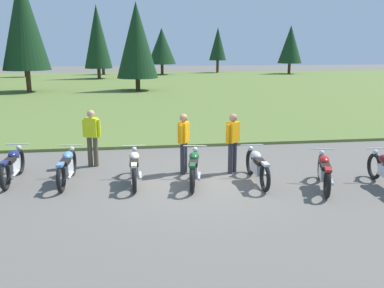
% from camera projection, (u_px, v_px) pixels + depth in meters
% --- Properties ---
extents(ground_plane, '(140.00, 140.00, 0.00)m').
position_uv_depth(ground_plane, '(195.00, 183.00, 10.77)').
color(ground_plane, '#605B54').
extents(grass_moorland, '(80.00, 44.00, 0.10)m').
position_uv_depth(grass_moorland, '(150.00, 88.00, 35.78)').
color(grass_moorland, '#5B7033').
rests_on(grass_moorland, ground).
extents(forest_treeline, '(38.30, 26.18, 8.84)m').
position_uv_depth(forest_treeline, '(100.00, 38.00, 40.21)').
color(forest_treeline, '#47331E').
rests_on(forest_treeline, ground).
extents(motorcycle_navy, '(0.62, 2.10, 0.88)m').
position_uv_depth(motorcycle_navy, '(13.00, 165.00, 10.83)').
color(motorcycle_navy, black).
rests_on(motorcycle_navy, ground).
extents(motorcycle_sky_blue, '(0.62, 2.10, 0.88)m').
position_uv_depth(motorcycle_sky_blue, '(67.00, 167.00, 10.69)').
color(motorcycle_sky_blue, black).
rests_on(motorcycle_sky_blue, ground).
extents(motorcycle_cream, '(0.62, 2.10, 0.88)m').
position_uv_depth(motorcycle_cream, '(134.00, 167.00, 10.64)').
color(motorcycle_cream, black).
rests_on(motorcycle_cream, ground).
extents(motorcycle_british_green, '(0.68, 2.08, 0.88)m').
position_uv_depth(motorcycle_british_green, '(194.00, 167.00, 10.63)').
color(motorcycle_british_green, black).
rests_on(motorcycle_british_green, ground).
extents(motorcycle_silver, '(0.62, 2.10, 0.88)m').
position_uv_depth(motorcycle_silver, '(257.00, 166.00, 10.73)').
color(motorcycle_silver, black).
rests_on(motorcycle_silver, ground).
extents(motorcycle_red, '(0.89, 2.02, 0.88)m').
position_uv_depth(motorcycle_red, '(324.00, 171.00, 10.29)').
color(motorcycle_red, black).
rests_on(motorcycle_red, ground).
extents(rider_near_row_end, '(0.36, 0.50, 1.67)m').
position_uv_depth(rider_near_row_end, '(184.00, 140.00, 11.43)').
color(rider_near_row_end, '#2D2D38').
rests_on(rider_near_row_end, ground).
extents(rider_in_hivis_vest, '(0.43, 0.40, 1.67)m').
position_uv_depth(rider_in_hivis_vest, '(233.00, 140.00, 11.45)').
color(rider_in_hivis_vest, '#2D2D38').
rests_on(rider_in_hivis_vest, ground).
extents(rider_checking_bike, '(0.53, 0.32, 1.67)m').
position_uv_depth(rider_checking_bike, '(92.00, 135.00, 12.10)').
color(rider_checking_bike, '#4C4233').
rests_on(rider_checking_bike, ground).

